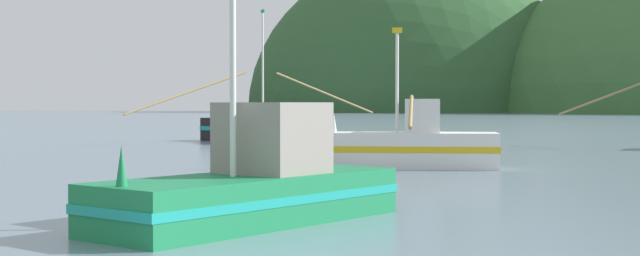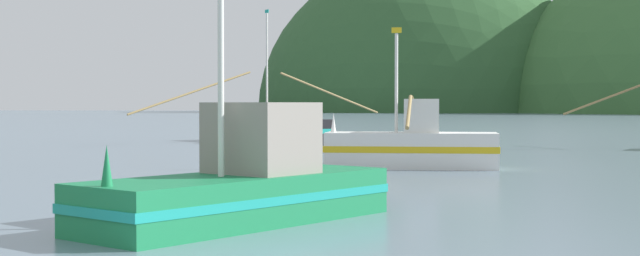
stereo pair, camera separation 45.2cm
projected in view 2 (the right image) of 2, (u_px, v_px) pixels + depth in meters
hill_far_center at (426, 112)px, 260.26m from camera, size 97.82×78.25×90.53m
fishing_boat_white at (412, 146)px, 32.48m from camera, size 6.28×10.14×5.11m
fishing_boat_black at (267, 129)px, 53.76m from camera, size 13.06×12.96×7.97m
fishing_boat_green at (243, 186)px, 17.52m from camera, size 5.69×6.95×6.04m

